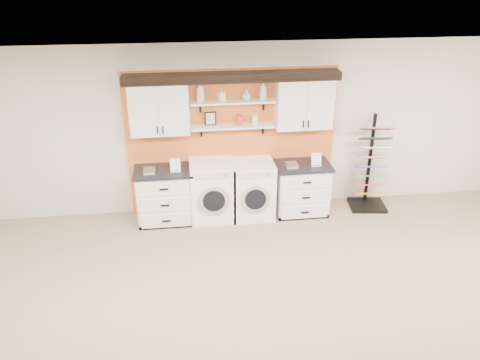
{
  "coord_description": "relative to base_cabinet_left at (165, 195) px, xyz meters",
  "views": [
    {
      "loc": [
        -0.79,
        -3.2,
        3.92
      ],
      "look_at": [
        -0.08,
        2.3,
        1.3
      ],
      "focal_mm": 35.0,
      "sensor_mm": 36.0,
      "label": 1
    }
  ],
  "objects": [
    {
      "name": "ceiling",
      "position": [
        1.13,
        -3.64,
        2.34
      ],
      "size": [
        10.0,
        10.0,
        0.0
      ],
      "primitive_type": "plane",
      "rotation": [
        3.14,
        0.0,
        0.0
      ],
      "color": "white",
      "rests_on": "wall_back"
    },
    {
      "name": "wall_back",
      "position": [
        1.13,
        0.36,
        0.94
      ],
      "size": [
        10.0,
        0.0,
        10.0
      ],
      "primitive_type": "plane",
      "rotation": [
        1.57,
        0.0,
        0.0
      ],
      "color": "beige",
      "rests_on": "floor"
    },
    {
      "name": "accent_panel",
      "position": [
        1.13,
        0.32,
        0.74
      ],
      "size": [
        3.4,
        0.07,
        2.4
      ],
      "primitive_type": "cube",
      "color": "orange",
      "rests_on": "wall_back"
    },
    {
      "name": "upper_cabinet_left",
      "position": [
        0.0,
        0.15,
        1.42
      ],
      "size": [
        0.9,
        0.35,
        0.84
      ],
      "color": "white",
      "rests_on": "wall_back"
    },
    {
      "name": "upper_cabinet_right",
      "position": [
        2.26,
        0.15,
        1.42
      ],
      "size": [
        0.9,
        0.35,
        0.84
      ],
      "color": "white",
      "rests_on": "wall_back"
    },
    {
      "name": "shelf_lower",
      "position": [
        1.13,
        0.16,
        1.07
      ],
      "size": [
        1.32,
        0.28,
        0.03
      ],
      "primitive_type": "cube",
      "color": "white",
      "rests_on": "wall_back"
    },
    {
      "name": "shelf_upper",
      "position": [
        1.13,
        0.16,
        1.47
      ],
      "size": [
        1.32,
        0.28,
        0.03
      ],
      "primitive_type": "cube",
      "color": "white",
      "rests_on": "wall_back"
    },
    {
      "name": "crown_molding",
      "position": [
        1.13,
        0.17,
        1.87
      ],
      "size": [
        3.3,
        0.41,
        0.13
      ],
      "color": "black",
      "rests_on": "wall_back"
    },
    {
      "name": "picture_frame",
      "position": [
        0.78,
        0.21,
        1.2
      ],
      "size": [
        0.18,
        0.02,
        0.22
      ],
      "color": "black",
      "rests_on": "shelf_lower"
    },
    {
      "name": "canister_red",
      "position": [
        1.23,
        0.16,
        1.17
      ],
      "size": [
        0.11,
        0.11,
        0.16
      ],
      "primitive_type": "cylinder",
      "color": "red",
      "rests_on": "shelf_lower"
    },
    {
      "name": "canister_cream",
      "position": [
        1.48,
        0.16,
        1.16
      ],
      "size": [
        0.1,
        0.1,
        0.14
      ],
      "primitive_type": "cylinder",
      "color": "silver",
      "rests_on": "shelf_lower"
    },
    {
      "name": "base_cabinet_left",
      "position": [
        0.0,
        0.0,
        0.0
      ],
      "size": [
        0.93,
        0.66,
        0.91
      ],
      "color": "white",
      "rests_on": "floor"
    },
    {
      "name": "base_cabinet_right",
      "position": [
        2.26,
        0.0,
        -0.01
      ],
      "size": [
        0.9,
        0.66,
        0.89
      ],
      "color": "white",
      "rests_on": "floor"
    },
    {
      "name": "washer",
      "position": [
        0.76,
        -0.0,
        0.04
      ],
      "size": [
        0.71,
        0.71,
        0.99
      ],
      "color": "white",
      "rests_on": "floor"
    },
    {
      "name": "dryer",
      "position": [
        1.43,
        -0.0,
        0.02
      ],
      "size": [
        0.69,
        0.71,
        0.96
      ],
      "color": "white",
      "rests_on": "floor"
    },
    {
      "name": "sample_rack",
      "position": [
        3.46,
        0.03,
        0.07
      ],
      "size": [
        0.66,
        0.57,
        1.64
      ],
      "rotation": [
        0.0,
        0.0,
        -0.13
      ],
      "color": "black",
      "rests_on": "floor"
    },
    {
      "name": "soap_bottle_a",
      "position": [
        0.63,
        0.16,
        1.65
      ],
      "size": [
        0.17,
        0.17,
        0.32
      ],
      "primitive_type": "imported",
      "rotation": [
        0.0,
        0.0,
        0.6
      ],
      "color": "silver",
      "rests_on": "shelf_upper"
    },
    {
      "name": "soap_bottle_b",
      "position": [
        0.96,
        0.16,
        1.59
      ],
      "size": [
        0.12,
        0.13,
        0.21
      ],
      "primitive_type": "imported",
      "rotation": [
        0.0,
        0.0,
        0.41
      ],
      "color": "silver",
      "rests_on": "shelf_upper"
    },
    {
      "name": "soap_bottle_c",
      "position": [
        1.34,
        0.16,
        1.57
      ],
      "size": [
        0.18,
        0.18,
        0.17
      ],
      "primitive_type": "imported",
      "rotation": [
        0.0,
        0.0,
        0.96
      ],
      "color": "silver",
      "rests_on": "shelf_upper"
    },
    {
      "name": "soap_bottle_d",
      "position": [
        1.6,
        0.16,
        1.64
      ],
      "size": [
        0.15,
        0.15,
        0.3
      ],
      "primitive_type": "imported",
      "rotation": [
        0.0,
        0.0,
        -1.98
      ],
      "color": "silver",
      "rests_on": "shelf_upper"
    }
  ]
}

